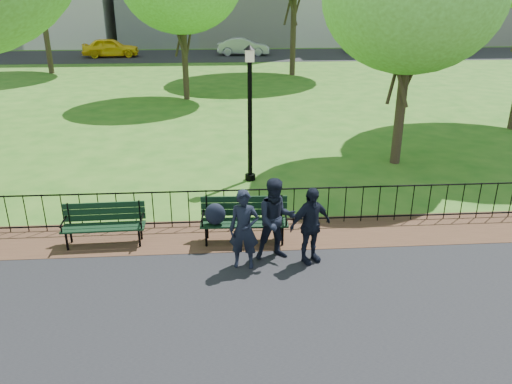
{
  "coord_description": "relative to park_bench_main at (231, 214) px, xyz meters",
  "views": [
    {
      "loc": [
        -0.62,
        -8.42,
        5.04
      ],
      "look_at": [
        0.09,
        1.5,
        1.03
      ],
      "focal_mm": 35.0,
      "sensor_mm": 36.0,
      "label": 1
    }
  ],
  "objects": [
    {
      "name": "ground",
      "position": [
        0.45,
        -1.18,
        -0.66
      ],
      "size": [
        120.0,
        120.0,
        0.0
      ],
      "primitive_type": "plane",
      "color": "#255817"
    },
    {
      "name": "iron_fence",
      "position": [
        0.45,
        0.82,
        -0.16
      ],
      "size": [
        24.06,
        0.06,
        1.0
      ],
      "color": "black",
      "rests_on": "ground"
    },
    {
      "name": "taxi",
      "position": [
        -8.99,
        33.3,
        0.12
      ],
      "size": [
        4.62,
        2.19,
        1.52
      ],
      "primitive_type": "imported",
      "rotation": [
        0.0,
        0.0,
        1.66
      ],
      "color": "yellow",
      "rests_on": "far_street"
    },
    {
      "name": "dirt_strip",
      "position": [
        0.45,
        0.32,
        -0.64
      ],
      "size": [
        60.0,
        1.6,
        0.01
      ],
      "primitive_type": "cube",
      "color": "#322214",
      "rests_on": "ground"
    },
    {
      "name": "person_mid",
      "position": [
        0.87,
        -0.75,
        0.2
      ],
      "size": [
        0.88,
        0.54,
        1.7
      ],
      "primitive_type": "imported",
      "rotation": [
        0.0,
        0.0,
        0.14
      ],
      "color": "black",
      "rests_on": "asphalt_path"
    },
    {
      "name": "lamppost",
      "position": [
        0.63,
        3.81,
        1.39
      ],
      "size": [
        0.34,
        0.34,
        3.75
      ],
      "color": "black",
      "rests_on": "ground"
    },
    {
      "name": "park_bench_left_a",
      "position": [
        -2.69,
        0.15,
        -0.1
      ],
      "size": [
        1.72,
        0.58,
        0.97
      ],
      "rotation": [
        0.0,
        0.0,
        0.03
      ],
      "color": "black",
      "rests_on": "ground"
    },
    {
      "name": "far_street",
      "position": [
        0.45,
        33.82,
        -0.65
      ],
      "size": [
        70.0,
        9.0,
        0.01
      ],
      "primitive_type": "cube",
      "color": "black",
      "rests_on": "ground"
    },
    {
      "name": "person_left",
      "position": [
        0.22,
        -1.04,
        0.15
      ],
      "size": [
        0.63,
        0.47,
        1.59
      ],
      "primitive_type": "imported",
      "rotation": [
        0.0,
        0.0,
        -0.15
      ],
      "color": "black",
      "rests_on": "asphalt_path"
    },
    {
      "name": "sedan_silver",
      "position": [
        1.91,
        33.74,
        0.07
      ],
      "size": [
        4.47,
        2.0,
        1.43
      ],
      "primitive_type": "imported",
      "rotation": [
        0.0,
        0.0,
        1.45
      ],
      "color": "#A7A9AE",
      "rests_on": "far_street"
    },
    {
      "name": "sedan_dark",
      "position": [
        13.18,
        34.12,
        0.04
      ],
      "size": [
        5.08,
        3.67,
        1.37
      ],
      "primitive_type": "imported",
      "rotation": [
        0.0,
        0.0,
        1.15
      ],
      "color": "black",
      "rests_on": "far_street"
    },
    {
      "name": "park_bench_main",
      "position": [
        0.0,
        0.0,
        0.0
      ],
      "size": [
        1.88,
        0.66,
        1.05
      ],
      "rotation": [
        0.0,
        0.0,
        -0.04
      ],
      "color": "black",
      "rests_on": "ground"
    },
    {
      "name": "person_right",
      "position": [
        1.52,
        -0.93,
        0.14
      ],
      "size": [
        0.99,
        0.73,
        1.57
      ],
      "primitive_type": "imported",
      "rotation": [
        0.0,
        0.0,
        0.43
      ],
      "color": "black",
      "rests_on": "asphalt_path"
    }
  ]
}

